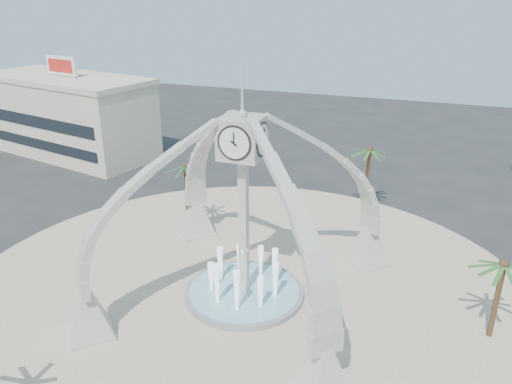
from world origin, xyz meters
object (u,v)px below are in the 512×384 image
(fountain, at_px, (244,292))
(palm_north, at_px, (370,151))
(palm_east, at_px, (504,265))
(clock_tower, at_px, (243,208))
(palm_west, at_px, (185,167))

(fountain, height_order, palm_north, palm_north)
(palm_east, bearing_deg, clock_tower, -175.72)
(fountain, relative_size, palm_east, 1.43)
(palm_west, relative_size, palm_north, 0.98)
(palm_east, distance_m, palm_north, 18.69)
(palm_west, bearing_deg, clock_tower, -42.50)
(palm_east, xyz_separation_m, palm_west, (-23.35, 6.27, 0.91))
(clock_tower, height_order, palm_north, clock_tower)
(clock_tower, xyz_separation_m, palm_north, (5.36, 16.96, -0.65))
(clock_tower, bearing_deg, palm_west, 137.50)
(fountain, xyz_separation_m, palm_north, (5.36, 16.96, 5.56))
(palm_west, bearing_deg, palm_north, 35.39)
(palm_east, height_order, palm_west, palm_west)
(palm_east, relative_size, palm_west, 0.86)
(fountain, bearing_deg, clock_tower, -90.00)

